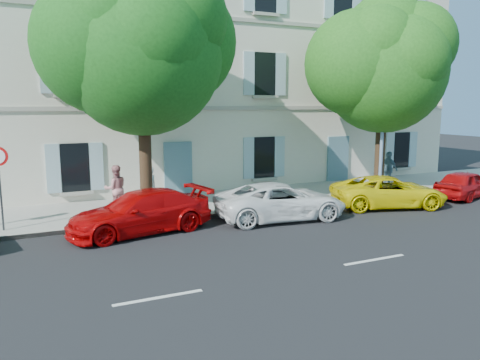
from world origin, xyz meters
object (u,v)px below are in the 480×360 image
car_red_coupe (140,212)px  pedestrian_a (150,187)px  street_lamp (386,98)px  tree_left (142,55)px  pedestrian_c (389,169)px  car_white_coupe (281,201)px  car_red_hatchback (465,184)px  car_yellow_supercar (389,192)px  tree_right (384,72)px  pedestrian_b (116,189)px

car_red_coupe → pedestrian_a: pedestrian_a is taller
street_lamp → pedestrian_a: (-10.27, 1.61, -3.48)m
tree_left → pedestrian_a: bearing=68.7°
pedestrian_a → pedestrian_c: size_ratio=0.92×
car_red_coupe → street_lamp: 12.02m
car_white_coupe → car_red_hatchback: car_white_coupe is taller
street_lamp → pedestrian_c: 3.95m
car_white_coupe → tree_left: bearing=67.4°
car_red_coupe → pedestrian_c: bearing=91.6°
tree_left → pedestrian_c: (12.14, 0.58, -4.89)m
car_yellow_supercar → tree_right: size_ratio=0.54×
car_white_coupe → car_red_coupe: bearing=92.3°
car_yellow_supercar → tree_left: tree_left is taller
car_white_coupe → pedestrian_c: bearing=-62.9°
car_white_coupe → tree_left: 7.24m
car_white_coupe → tree_right: bearing=-64.7°
car_red_coupe → street_lamp: size_ratio=0.63×
pedestrian_a → pedestrian_c: bearing=155.8°
car_red_hatchback → car_yellow_supercar: bearing=74.8°
car_white_coupe → street_lamp: bearing=-68.6°
tree_left → tree_right: bearing=-0.7°
car_yellow_supercar → pedestrian_a: 9.67m
tree_left → pedestrian_a: 5.05m
tree_left → pedestrian_a: tree_left is taller
pedestrian_b → pedestrian_c: bearing=176.9°
car_yellow_supercar → car_red_coupe: bearing=105.0°
car_red_coupe → pedestrian_b: bearing=176.0°
tree_right → tree_left: bearing=179.3°
pedestrian_c → car_yellow_supercar: bearing=129.5°
tree_left → tree_right: size_ratio=1.05×
car_white_coupe → pedestrian_b: 6.22m
car_white_coupe → car_red_hatchback: 9.48m
street_lamp → pedestrian_a: bearing=171.1°
car_white_coupe → car_yellow_supercar: size_ratio=1.04×
car_white_coupe → tree_right: size_ratio=0.57×
car_yellow_supercar → street_lamp: street_lamp is taller
pedestrian_a → pedestrian_b: size_ratio=0.91×
car_red_coupe → pedestrian_b: (-0.29, 2.74, 0.35)m
pedestrian_c → pedestrian_a: bearing=79.7°
car_white_coupe → car_red_hatchback: bearing=-84.1°
car_yellow_supercar → tree_left: size_ratio=0.52×
pedestrian_a → pedestrian_c: (11.79, -0.33, 0.07)m
pedestrian_b → pedestrian_c: pedestrian_b is taller
car_white_coupe → pedestrian_a: pedestrian_a is taller
car_white_coupe → pedestrian_b: pedestrian_b is taller
tree_left → pedestrian_c: size_ratio=5.12×
car_yellow_supercar → street_lamp: 4.37m
pedestrian_c → tree_right: bearing=111.4°
car_red_coupe → tree_right: (11.63, 1.91, 4.94)m
car_yellow_supercar → pedestrian_b: 10.89m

